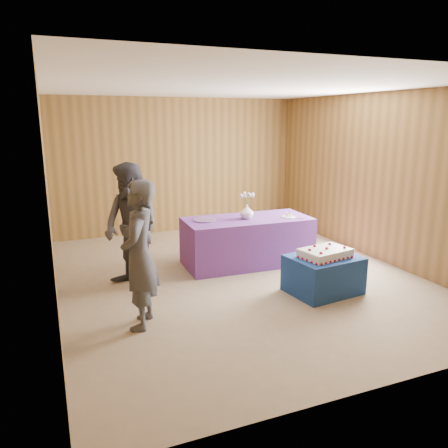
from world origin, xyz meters
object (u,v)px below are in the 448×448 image
cake_table (323,274)px  guest_left (139,255)px  sheet_cake (325,253)px  guest_right (131,227)px  vase (247,212)px  serving_table (247,241)px

cake_table → guest_left: (-2.46, -0.06, 0.58)m
cake_table → sheet_cake: (-0.01, -0.03, 0.31)m
guest_left → guest_right: bearing=-163.6°
cake_table → guest_right: 2.65m
sheet_cake → guest_right: (-2.32, 1.12, 0.31)m
cake_table → vase: bearing=101.0°
cake_table → guest_right: (-2.33, 1.09, 0.62)m
guest_left → guest_right: size_ratio=0.96×
cake_table → sheet_cake: size_ratio=1.22×
serving_table → vase: size_ratio=8.87×
serving_table → guest_right: 1.99m
guest_left → cake_table: bearing=114.0°
cake_table → guest_left: guest_left is taller
cake_table → vase: (-0.47, 1.44, 0.61)m
vase → guest_right: bearing=-169.4°
sheet_cake → serving_table: bearing=95.4°
vase → sheet_cake: bearing=-72.7°
cake_table → guest_left: 2.53m
sheet_cake → guest_right: bearing=143.5°
serving_table → guest_left: guest_left is taller
sheet_cake → guest_left: 2.47m
serving_table → sheet_cake: (0.43, -1.50, 0.18)m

